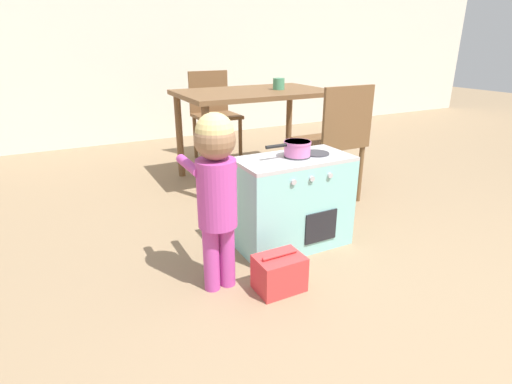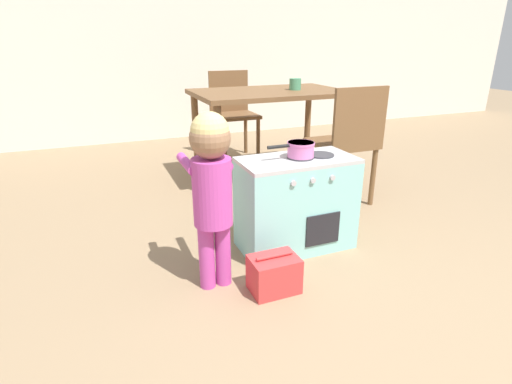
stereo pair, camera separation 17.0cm
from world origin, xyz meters
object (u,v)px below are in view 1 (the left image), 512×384
at_px(play_kitchen, 293,202).
at_px(dining_chair_far, 214,112).
at_px(dining_chair_near, 335,139).
at_px(dining_table, 254,103).
at_px(toy_basket, 279,273).
at_px(cup_on_table, 279,84).
at_px(child_figure, 216,179).
at_px(toy_pot, 297,147).

distance_m(play_kitchen, dining_chair_far, 1.92).
bearing_deg(dining_chair_near, dining_chair_far, 102.45).
xyz_separation_m(dining_table, dining_chair_near, (0.25, -0.73, -0.18)).
height_order(toy_basket, dining_chair_near, dining_chair_near).
height_order(play_kitchen, cup_on_table, cup_on_table).
relative_size(child_figure, dining_chair_far, 1.00).
distance_m(child_figure, toy_basket, 0.53).
relative_size(dining_chair_near, cup_on_table, 8.82).
bearing_deg(child_figure, toy_basket, -33.18).
xyz_separation_m(play_kitchen, child_figure, (-0.53, -0.20, 0.28)).
distance_m(child_figure, cup_on_table, 1.74).
bearing_deg(dining_chair_near, child_figure, -150.95).
relative_size(child_figure, dining_chair_near, 1.00).
distance_m(child_figure, dining_table, 1.63).
distance_m(play_kitchen, toy_basket, 0.49).
bearing_deg(toy_pot, dining_chair_far, 81.42).
bearing_deg(toy_basket, child_figure, 146.82).
bearing_deg(dining_table, toy_pot, -106.68).
height_order(toy_basket, dining_chair_far, dining_chair_far).
xyz_separation_m(toy_basket, dining_table, (0.66, 1.52, 0.54)).
bearing_deg(dining_chair_far, child_figure, 68.34).
distance_m(toy_pot, dining_chair_far, 1.91).
xyz_separation_m(toy_pot, child_figure, (-0.54, -0.20, -0.03)).
height_order(play_kitchen, dining_chair_near, dining_chair_near).
relative_size(play_kitchen, child_figure, 0.75).
xyz_separation_m(play_kitchen, cup_on_table, (0.57, 1.13, 0.51)).
height_order(dining_table, dining_chair_far, dining_chair_far).
bearing_deg(dining_table, dining_chair_far, 95.24).
height_order(dining_chair_near, cup_on_table, dining_chair_near).
height_order(dining_table, dining_chair_near, dining_chair_near).
distance_m(dining_chair_far, cup_on_table, 0.86).
bearing_deg(dining_table, child_figure, -123.17).
xyz_separation_m(toy_basket, cup_on_table, (0.86, 1.49, 0.68)).
bearing_deg(child_figure, dining_table, 56.83).
xyz_separation_m(child_figure, dining_table, (0.89, 1.37, 0.09)).
distance_m(toy_pot, cup_on_table, 1.28).
relative_size(play_kitchen, toy_pot, 2.37).
bearing_deg(toy_basket, play_kitchen, 50.15).
distance_m(toy_pot, dining_chair_near, 0.76).
xyz_separation_m(toy_pot, cup_on_table, (0.56, 1.13, 0.20)).
bearing_deg(child_figure, dining_chair_near, 29.05).
relative_size(toy_basket, dining_chair_near, 0.27).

